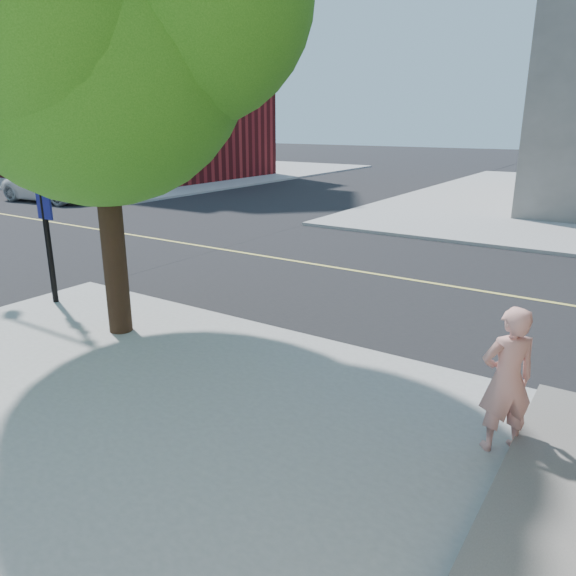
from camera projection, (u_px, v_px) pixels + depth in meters
The scene contains 8 objects.
ground at pixel (120, 294), 11.81m from camera, with size 140.00×140.00×0.00m, color black.
road_ew at pixel (248, 254), 15.40m from camera, with size 140.00×9.00×0.01m, color black.
sidewalk_nw at pixel (142, 170), 41.07m from camera, with size 26.00×25.00×0.12m, color #969696.
church at pixel (124, 61), 34.61m from camera, with size 15.20×12.00×14.40m.
office_block at pixel (59, 48), 43.55m from camera, with size 12.00×14.08×18.00m.
man_on_phone at pixel (507, 380), 5.83m from camera, with size 0.60×0.40×1.65m, color #D8928A.
street_tree at pixel (97, 3), 7.91m from camera, with size 5.94×5.40×7.88m.
car_a at pixel (55, 186), 25.27m from camera, with size 2.30×5.00×1.39m, color white.
Camera 1 is at (9.22, -7.40, 3.59)m, focal length 34.20 mm.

